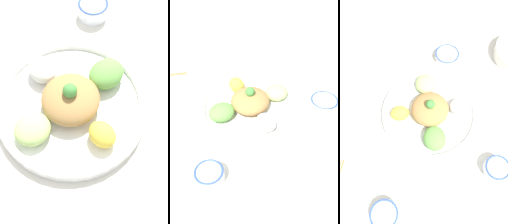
{
  "view_description": "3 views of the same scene",
  "coord_description": "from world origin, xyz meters",
  "views": [
    {
      "loc": [
        0.22,
        -0.29,
        0.72
      ],
      "look_at": [
        0.06,
        -0.02,
        0.04
      ],
      "focal_mm": 50.0,
      "sensor_mm": 36.0,
      "label": 1
    },
    {
      "loc": [
        -0.48,
        0.49,
        0.71
      ],
      "look_at": [
        -0.03,
        0.01,
        0.04
      ],
      "focal_mm": 42.0,
      "sensor_mm": 36.0,
      "label": 2
    },
    {
      "loc": [
        0.18,
        0.27,
        0.81
      ],
      "look_at": [
        0.04,
        -0.01,
        0.07
      ],
      "focal_mm": 35.0,
      "sensor_mm": 36.0,
      "label": 3
    }
  ],
  "objects": [
    {
      "name": "salad_platter",
      "position": [
        0.01,
        -0.01,
        0.03
      ],
      "size": [
        0.38,
        0.38,
        0.11
      ],
      "color": "white",
      "rests_on": "ground_plane"
    },
    {
      "name": "sauce_bowl_red",
      "position": [
        -0.1,
        0.28,
        0.03
      ],
      "size": [
        0.09,
        0.09,
        0.05
      ],
      "color": "white",
      "rests_on": "ground_plane"
    },
    {
      "name": "ground_plane",
      "position": [
        0.0,
        0.0,
        0.0
      ],
      "size": [
        2.4,
        2.4,
        0.0
      ],
      "primitive_type": "plane",
      "color": "silver"
    },
    {
      "name": "serving_spoon_main",
      "position": [
        -0.2,
        0.13,
        0.0
      ],
      "size": [
        0.06,
        0.14,
        0.01
      ],
      "rotation": [
        0.0,
        0.0,
        5.0
      ],
      "color": "white",
      "rests_on": "ground_plane"
    }
  ]
}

